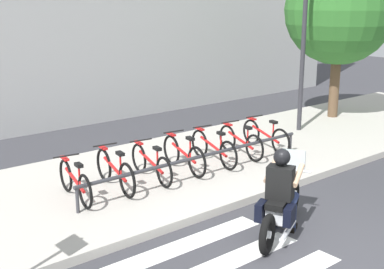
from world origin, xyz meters
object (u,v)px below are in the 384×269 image
Objects in this scene: bicycle_4 at (213,148)px; tree_near_rack at (340,10)px; rider at (281,186)px; bicycle_0 at (75,182)px; bicycle_1 at (115,171)px; bike_rack at (201,158)px; bicycle_2 at (151,163)px; bicycle_5 at (240,142)px; street_lamp at (304,31)px; motorcycle at (282,206)px; bicycle_3 at (184,155)px; bicycle_6 at (265,135)px.

tree_near_rack reaches higher than bicycle_4.
rider reaches higher than bicycle_0.
bike_rack is (1.64, -0.55, 0.07)m from bicycle_1.
bike_rack is (0.82, -0.55, 0.09)m from bicycle_2.
bicycle_5 is at bearing -0.01° from bicycle_4.
street_lamp is at bearing 15.40° from bike_rack.
bicycle_4 is (2.47, 0.00, -0.01)m from bicycle_1.
bicycle_5 is at bearing -167.52° from tree_near_rack.
bicycle_0 is 4.11m from bicycle_5.
motorcycle is 0.36× the size of bike_rack.
rider is 0.26× the size of bike_rack.
bicycle_2 is 0.82m from bicycle_3.
bicycle_3 is 0.96× the size of bicycle_4.
street_lamp is (4.59, 0.71, 2.28)m from bicycle_3.
motorcycle is 0.43× the size of street_lamp.
bicycle_1 is 0.99× the size of bicycle_4.
street_lamp is (5.02, 3.72, 2.33)m from motorcycle.
rider reaches higher than bicycle_6.
bike_rack is 1.14× the size of tree_near_rack.
bicycle_1 is 1.05× the size of bicycle_5.
bicycle_1 is 2.47m from bicycle_4.
motorcycle is at bearing 23.37° from rider.
bicycle_1 reaches higher than bike_rack.
bicycle_6 is 3.20m from street_lamp.
bicycle_4 reaches higher than bicycle_0.
bicycle_0 is (-1.96, 3.04, -0.32)m from rider.
bicycle_4 reaches higher than bicycle_2.
rider reaches higher than bicycle_1.
bicycle_1 is 1.74m from bike_rack.
bicycle_5 is at bearing 0.02° from bicycle_3.
bicycle_0 is at bearing -180.00° from bicycle_4.
motorcycle is 8.67m from tree_near_rack.
bicycle_6 reaches higher than bike_rack.
bike_rack is at bearing -167.32° from bicycle_6.
tree_near_rack is at bearing 8.44° from bicycle_2.
bicycle_4 is 0.99m from bike_rack.
street_lamp is at bearing 13.55° from bicycle_5.
bicycle_0 is (-2.04, 3.01, 0.04)m from motorcycle.
tree_near_rack is (5.84, 1.11, 2.78)m from bicycle_4.
tree_near_rack is (8.30, 1.11, 2.77)m from bicycle_1.
bicycle_0 is 0.95× the size of bicycle_2.
bicycle_6 is 5.15m from tree_near_rack.
bicycle_4 is at bearing 0.00° from bicycle_0.
bicycle_4 is at bearing -0.01° from bicycle_2.
bicycle_4 is 4.46m from street_lamp.
bicycle_5 is 0.96× the size of bicycle_6.
bicycle_4 is at bearing 0.06° from bicycle_3.
tree_near_rack reaches higher than bike_rack.
tree_near_rack is (4.19, 1.11, 2.79)m from bicycle_6.
street_lamp reaches higher than bicycle_0.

